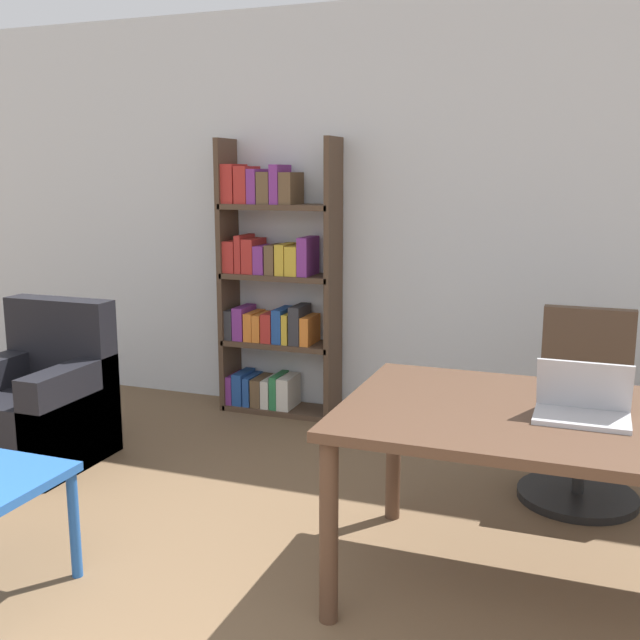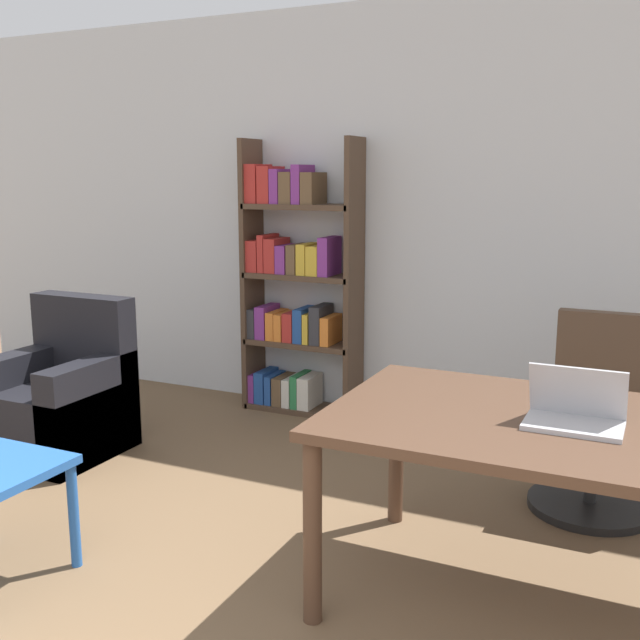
# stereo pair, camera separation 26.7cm
# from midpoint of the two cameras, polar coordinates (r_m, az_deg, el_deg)

# --- Properties ---
(wall_back) EXTENTS (8.00, 0.06, 2.70)m
(wall_back) POSITION_cam_midpoint_polar(r_m,az_deg,el_deg) (4.88, 11.12, 7.64)
(wall_back) COLOR silver
(wall_back) RESTS_ON ground_plane
(desk) EXTENTS (1.66, 1.03, 0.75)m
(desk) POSITION_cam_midpoint_polar(r_m,az_deg,el_deg) (2.93, 20.15, -8.81)
(desk) COLOR #4C3323
(desk) RESTS_ON ground_plane
(laptop) EXTENTS (0.33, 0.22, 0.22)m
(laptop) POSITION_cam_midpoint_polar(r_m,az_deg,el_deg) (2.85, 21.44, -6.64)
(laptop) COLOR #B2B2B7
(laptop) RESTS_ON desk
(office_chair) EXTENTS (0.59, 0.59, 0.96)m
(office_chair) POSITION_cam_midpoint_polar(r_m,az_deg,el_deg) (3.99, 22.13, -7.64)
(office_chair) COLOR black
(office_chair) RESTS_ON ground_plane
(armchair) EXTENTS (0.67, 0.68, 0.91)m
(armchair) POSITION_cam_midpoint_polar(r_m,az_deg,el_deg) (4.64, -17.60, -6.02)
(armchair) COLOR black
(armchair) RESTS_ON ground_plane
(bookshelf) EXTENTS (0.81, 0.28, 1.86)m
(bookshelf) POSITION_cam_midpoint_polar(r_m,az_deg,el_deg) (5.09, -0.45, 2.40)
(bookshelf) COLOR #4C3828
(bookshelf) RESTS_ON ground_plane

